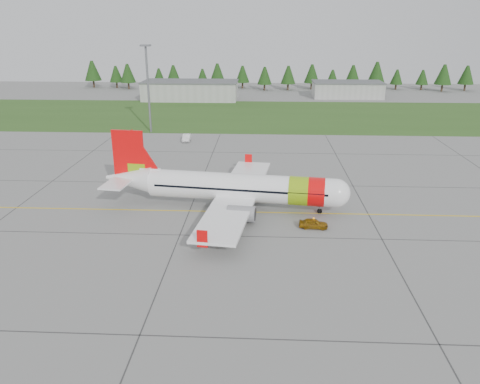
{
  "coord_description": "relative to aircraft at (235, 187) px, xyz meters",
  "views": [
    {
      "loc": [
        -4.85,
        -52.7,
        24.92
      ],
      "look_at": [
        -7.77,
        6.45,
        3.53
      ],
      "focal_mm": 35.0,
      "sensor_mm": 36.0,
      "label": 1
    }
  ],
  "objects": [
    {
      "name": "treeline",
      "position": [
        8.63,
        128.44,
        1.91
      ],
      "size": [
        160.0,
        8.0,
        10.0
      ],
      "primitive_type": null,
      "color": "#1C3F14",
      "rests_on": "ground"
    },
    {
      "name": "taxi_guideline",
      "position": [
        8.63,
        -1.56,
        -3.08
      ],
      "size": [
        120.0,
        0.25,
        0.02
      ],
      "primitive_type": "cube",
      "color": "gold",
      "rests_on": "ground"
    },
    {
      "name": "ground",
      "position": [
        8.63,
        -9.56,
        -3.09
      ],
      "size": [
        320.0,
        320.0,
        0.0
      ],
      "primitive_type": "plane",
      "color": "gray",
      "rests_on": "ground"
    },
    {
      "name": "grass_strip",
      "position": [
        8.63,
        72.44,
        -3.08
      ],
      "size": [
        320.0,
        50.0,
        0.03
      ],
      "primitive_type": "cube",
      "color": "#30561E",
      "rests_on": "ground"
    },
    {
      "name": "floodlight_mast",
      "position": [
        -23.37,
        48.44,
        6.91
      ],
      "size": [
        0.5,
        0.5,
        20.0
      ],
      "primitive_type": "cylinder",
      "color": "slate",
      "rests_on": "ground"
    },
    {
      "name": "service_van",
      "position": [
        -13.31,
        39.98,
        -0.76
      ],
      "size": [
        1.68,
        1.6,
        4.66
      ],
      "primitive_type": "imported",
      "rotation": [
        0.0,
        0.0,
        0.04
      ],
      "color": "silver",
      "rests_on": "ground"
    },
    {
      "name": "hangar_west",
      "position": [
        -21.37,
        100.44,
        -0.09
      ],
      "size": [
        32.0,
        14.0,
        6.0
      ],
      "primitive_type": "cube",
      "color": "#A8A8A3",
      "rests_on": "ground"
    },
    {
      "name": "aircraft",
      "position": [
        0.0,
        0.0,
        0.0
      ],
      "size": [
        35.31,
        32.79,
        10.71
      ],
      "rotation": [
        0.0,
        0.0,
        -0.13
      ],
      "color": "white",
      "rests_on": "ground"
    },
    {
      "name": "follow_me_car",
      "position": [
        10.52,
        -6.57,
        -1.24
      ],
      "size": [
        1.37,
        1.58,
        3.69
      ],
      "primitive_type": "imported",
      "rotation": [
        0.0,
        0.0,
        1.49
      ],
      "color": "orange",
      "rests_on": "ground"
    },
    {
      "name": "hangar_east",
      "position": [
        33.63,
        108.44,
        -0.49
      ],
      "size": [
        24.0,
        12.0,
        5.2
      ],
      "primitive_type": "cube",
      "color": "#A8A8A3",
      "rests_on": "ground"
    }
  ]
}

